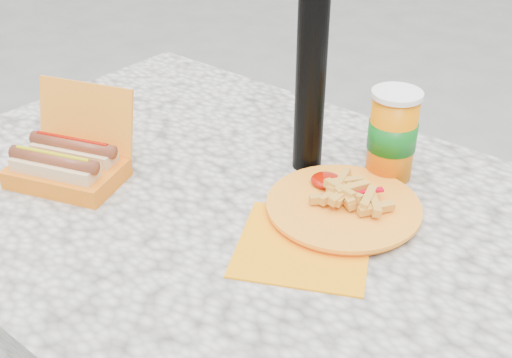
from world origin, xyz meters
The scene contains 4 objects.
picnic_table centered at (0.00, 0.00, 0.64)m, with size 1.20×0.80×0.75m.
hotdog_box centered at (-0.28, -0.13, 0.78)m, with size 0.22×0.20×0.15m.
fries_plate centered at (0.13, 0.07, 0.76)m, with size 0.25×0.36×0.05m.
soda_cup centered at (0.13, 0.22, 0.83)m, with size 0.08×0.08×0.15m.
Camera 1 is at (0.55, -0.65, 1.32)m, focal length 45.00 mm.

